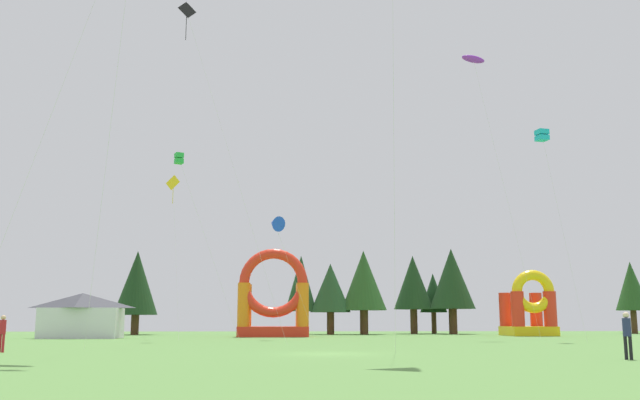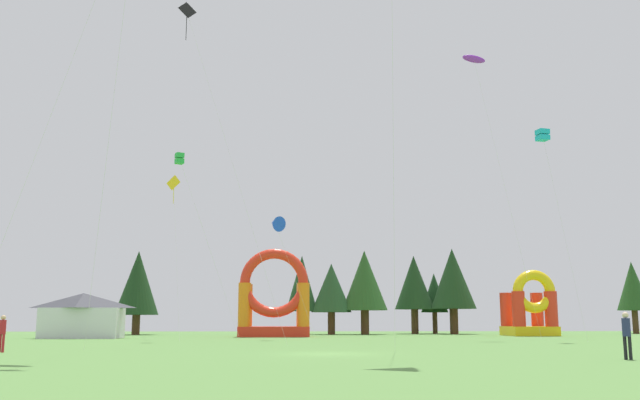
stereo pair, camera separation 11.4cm
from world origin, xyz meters
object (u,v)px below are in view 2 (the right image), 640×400
at_px(kite_blue_delta, 275,223).
at_px(inflatable_blue_arch, 530,312).
at_px(kite_cyan_box, 543,135).
at_px(kite_green_box, 180,159).
at_px(kite_purple_parafoil, 474,60).
at_px(person_near_camera, 626,331).
at_px(person_far_side, 3,330).
at_px(kite_yellow_diamond, 174,185).
at_px(inflatable_orange_dome, 274,303).
at_px(festival_tent, 83,316).
at_px(kite_black_diamond, 188,16).

bearing_deg(kite_blue_delta, inflatable_blue_arch, 24.32).
relative_size(kite_cyan_box, kite_green_box, 1.12).
bearing_deg(kite_purple_parafoil, inflatable_blue_arch, 53.61).
bearing_deg(kite_cyan_box, person_near_camera, -104.55).
relative_size(kite_green_box, kite_purple_parafoil, 0.58).
bearing_deg(person_far_side, person_near_camera, -2.15).
relative_size(kite_yellow_diamond, person_near_camera, 7.08).
distance_m(kite_yellow_diamond, person_far_side, 25.74).
bearing_deg(kite_yellow_diamond, inflatable_orange_dome, 38.78).
bearing_deg(kite_blue_delta, festival_tent, 165.29).
relative_size(kite_cyan_box, person_near_camera, 8.53).
xyz_separation_m(kite_black_diamond, inflatable_orange_dome, (5.83, 19.10, -19.05)).
relative_size(kite_yellow_diamond, person_far_side, 7.43).
bearing_deg(kite_yellow_diamond, festival_tent, 161.59).
distance_m(kite_yellow_diamond, person_near_camera, 39.53).
relative_size(kite_yellow_diamond, kite_blue_delta, 1.33).
distance_m(kite_black_diamond, person_far_side, 24.31).
relative_size(person_near_camera, inflatable_orange_dome, 0.24).
relative_size(kite_cyan_box, inflatable_blue_arch, 2.55).
bearing_deg(festival_tent, kite_yellow_diamond, -18.41).
xyz_separation_m(inflatable_orange_dome, festival_tent, (-16.01, -4.13, -1.13)).
bearing_deg(kite_yellow_diamond, kite_black_diamond, -78.62).
distance_m(inflatable_orange_dome, festival_tent, 16.57).
height_order(kite_green_box, festival_tent, kite_green_box).
relative_size(kite_green_box, person_near_camera, 7.59).
distance_m(kite_cyan_box, person_near_camera, 28.02).
height_order(kite_cyan_box, inflatable_blue_arch, kite_cyan_box).
height_order(inflatable_blue_arch, festival_tent, inflatable_blue_arch).
bearing_deg(kite_cyan_box, kite_green_box, 176.30).
height_order(kite_green_box, kite_blue_delta, kite_green_box).
height_order(person_near_camera, person_far_side, person_near_camera).
bearing_deg(person_far_side, kite_blue_delta, 71.66).
bearing_deg(kite_blue_delta, kite_cyan_box, -13.98).
xyz_separation_m(kite_cyan_box, person_far_side, (-33.30, -15.79, -14.42)).
distance_m(kite_black_diamond, kite_purple_parafoil, 25.99).
distance_m(kite_purple_parafoil, person_far_side, 43.57).
relative_size(person_near_camera, person_far_side, 1.05).
distance_m(kite_cyan_box, kite_purple_parafoil, 10.93).
relative_size(kite_cyan_box, kite_blue_delta, 1.60).
bearing_deg(kite_yellow_diamond, inflatable_blue_arch, 15.88).
relative_size(person_far_side, inflatable_blue_arch, 0.29).
bearing_deg(inflatable_orange_dome, kite_yellow_diamond, -141.22).
bearing_deg(kite_green_box, kite_black_diamond, -79.68).
relative_size(kite_green_box, inflatable_blue_arch, 2.27).
distance_m(kite_cyan_box, inflatable_blue_arch, 21.26).
height_order(kite_yellow_diamond, festival_tent, kite_yellow_diamond).
height_order(kite_green_box, kite_purple_parafoil, kite_purple_parafoil).
xyz_separation_m(kite_purple_parafoil, person_near_camera, (-2.69, -29.40, -22.78)).
bearing_deg(festival_tent, kite_cyan_box, -14.30).
xyz_separation_m(kite_green_box, inflatable_orange_dome, (7.18, 11.68, -10.70)).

